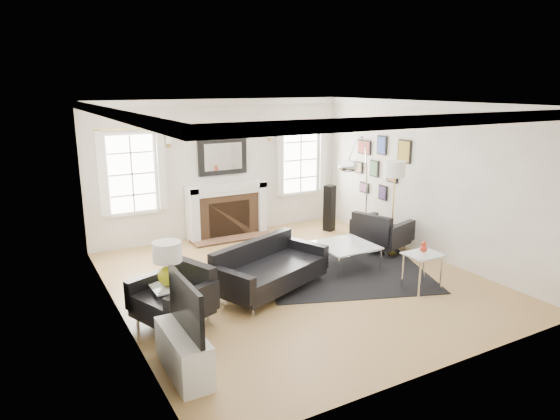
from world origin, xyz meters
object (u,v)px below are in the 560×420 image
sofa (268,270)px  gourd_lamp (168,261)px  coffee_table (345,246)px  arc_floor_lamp (358,191)px  armchair_right (380,233)px  armchair_left (176,297)px  fireplace (227,211)px

sofa → gourd_lamp: bearing=-170.3°
sofa → coffee_table: bearing=7.6°
arc_floor_lamp → armchair_right: bearing=5.2°
armchair_right → armchair_left: bearing=-167.1°
gourd_lamp → arc_floor_lamp: 3.84m
armchair_right → arc_floor_lamp: size_ratio=0.50×
armchair_left → coffee_table: armchair_left is taller
fireplace → arc_floor_lamp: bearing=-56.8°
armchair_left → gourd_lamp: 0.50m
fireplace → armchair_left: bearing=-123.2°
fireplace → gourd_lamp: size_ratio=2.82×
arc_floor_lamp → gourd_lamp: bearing=-167.3°
gourd_lamp → arc_floor_lamp: size_ratio=0.26×
sofa → armchair_right: bearing=12.9°
fireplace → armchair_left: size_ratio=1.45×
fireplace → armchair_right: bearing=-46.9°
armchair_right → gourd_lamp: bearing=-168.3°
coffee_table → arc_floor_lamp: arc_floor_lamp is taller
sofa → arc_floor_lamp: (2.12, 0.57, 0.91)m
fireplace → armchair_left: 3.91m
fireplace → coffee_table: 2.89m
fireplace → coffee_table: fireplace is taller
arc_floor_lamp → armchair_left: bearing=-165.9°
coffee_table → arc_floor_lamp: 1.06m
gourd_lamp → arc_floor_lamp: (3.73, 0.84, 0.39)m
fireplace → armchair_right: fireplace is taller
fireplace → arc_floor_lamp: arc_floor_lamp is taller
armchair_right → sofa: bearing=-167.1°
fireplace → gourd_lamp: bearing=-124.6°
armchair_right → coffee_table: 1.19m
sofa → armchair_right: armchair_right is taller
sofa → fireplace: bearing=78.6°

